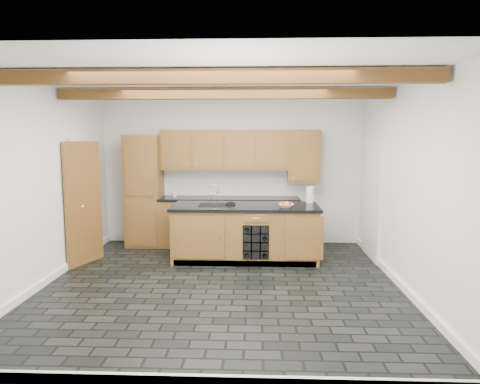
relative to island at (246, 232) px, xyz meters
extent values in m
plane|color=black|center=(-0.31, -1.28, -0.46)|extent=(5.00, 5.00, 0.00)
plane|color=white|center=(-0.31, 1.22, 0.94)|extent=(5.00, 0.00, 5.00)
plane|color=white|center=(-2.81, -1.28, 0.94)|extent=(0.00, 5.00, 5.00)
plane|color=white|center=(2.19, -1.28, 0.94)|extent=(0.00, 5.00, 5.00)
plane|color=white|center=(-0.31, -1.28, 2.34)|extent=(5.00, 5.00, 0.00)
cube|color=brown|center=(-0.31, -2.48, 2.24)|extent=(4.90, 0.15, 0.15)
cube|color=brown|center=(-0.31, -0.68, 2.24)|extent=(4.90, 0.15, 0.15)
cube|color=white|center=(-2.79, -1.28, -0.41)|extent=(0.04, 5.00, 0.10)
cube|color=white|center=(2.17, -1.28, -0.41)|extent=(0.04, 5.00, 0.10)
cube|color=white|center=(-0.31, -3.76, -0.41)|extent=(5.00, 0.04, 0.10)
cube|color=white|center=(-2.78, 0.02, 0.56)|extent=(0.06, 0.94, 2.04)
cube|color=brown|center=(-2.63, -0.33, 0.54)|extent=(0.31, 0.77, 2.00)
cube|color=white|center=(2.16, 0.22, 0.56)|extent=(0.06, 0.98, 2.04)
cube|color=black|center=(2.19, 0.22, 0.54)|extent=(0.02, 0.86, 1.96)
cube|color=brown|center=(-1.96, 0.92, 0.59)|extent=(0.65, 0.60, 2.10)
cube|color=brown|center=(-0.33, 0.92, -0.02)|extent=(2.60, 0.60, 0.88)
cube|color=black|center=(-0.33, 0.92, 0.44)|extent=(2.64, 0.62, 0.05)
cube|color=white|center=(-0.33, 1.21, 0.73)|extent=(2.60, 0.02, 0.52)
cube|color=brown|center=(-0.43, 1.04, 1.36)|extent=(2.40, 0.35, 0.75)
cube|color=brown|center=(1.07, 1.04, 1.24)|extent=(0.60, 0.35, 1.00)
cube|color=brown|center=(-0.01, 0.02, -0.02)|extent=(2.40, 0.90, 0.88)
cube|color=black|center=(-0.01, 0.02, 0.44)|extent=(2.46, 0.96, 0.05)
cube|color=brown|center=(-0.73, -0.45, 0.02)|extent=(0.80, 0.02, 0.70)
cube|color=brown|center=(0.94, -0.45, 0.02)|extent=(0.60, 0.02, 0.70)
cube|color=black|center=(0.17, -0.29, -0.06)|extent=(0.42, 0.30, 0.56)
cylinder|color=black|center=(0.03, -0.33, -0.27)|extent=(0.07, 0.26, 0.07)
cylinder|color=black|center=(0.31, -0.33, -0.27)|extent=(0.07, 0.26, 0.07)
cylinder|color=black|center=(0.31, -0.33, 0.01)|extent=(0.07, 0.26, 0.07)
cylinder|color=black|center=(0.03, -0.33, 0.15)|extent=(0.07, 0.26, 0.07)
cube|color=black|center=(-0.56, 0.02, 0.46)|extent=(0.45, 0.40, 0.02)
cylinder|color=silver|center=(-0.56, 0.20, 0.57)|extent=(0.02, 0.02, 0.20)
torus|color=silver|center=(-0.56, 0.20, 0.71)|extent=(0.18, 0.02, 0.18)
cylinder|color=silver|center=(-0.64, 0.20, 0.51)|extent=(0.02, 0.02, 0.08)
cylinder|color=silver|center=(-0.48, 0.20, 0.51)|extent=(0.02, 0.02, 0.08)
cube|color=black|center=(-0.26, 0.05, 0.48)|extent=(0.16, 0.10, 0.03)
cylinder|color=black|center=(-0.26, 0.05, 0.51)|extent=(0.10, 0.10, 0.01)
imported|color=white|center=(0.66, -0.19, 0.50)|extent=(0.26, 0.26, 0.06)
sphere|color=#AE1723|center=(0.71, -0.19, 0.53)|extent=(0.07, 0.07, 0.07)
sphere|color=#CD5412|center=(0.68, -0.14, 0.53)|extent=(0.07, 0.07, 0.07)
sphere|color=#527D22|center=(0.62, -0.16, 0.53)|extent=(0.07, 0.07, 0.07)
sphere|color=red|center=(0.62, -0.22, 0.53)|extent=(0.07, 0.07, 0.07)
sphere|color=orange|center=(0.67, -0.23, 0.53)|extent=(0.07, 0.07, 0.07)
cylinder|color=white|center=(1.11, 0.33, 0.61)|extent=(0.13, 0.13, 0.29)
imported|color=white|center=(-1.37, 0.90, 0.51)|extent=(0.14, 0.14, 0.10)
camera|label=1|loc=(0.18, -7.09, 1.61)|focal=32.00mm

